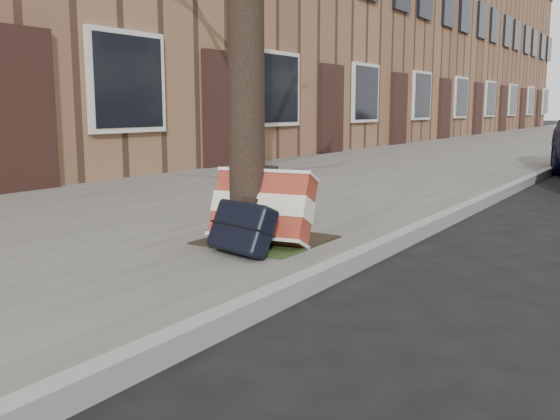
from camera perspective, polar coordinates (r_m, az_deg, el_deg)
The scene contains 6 objects.
ground at distance 2.98m, azimuth 18.69°, elevation -13.47°, with size 120.00×120.00×0.00m, color black.
near_sidewalk at distance 18.23m, azimuth 19.08°, elevation 5.44°, with size 5.00×70.00×0.12m, color slate.
house_near at distance 21.43m, azimuth 4.20°, elevation 15.63°, with size 6.80×40.00×7.00m, color brown.
dirt_patch at distance 4.79m, azimuth -1.26°, elevation -2.75°, with size 0.85×0.85×0.01m, color black.
suitcase_red at distance 4.59m, azimuth -1.59°, elevation 0.20°, with size 0.73×0.20×0.53m, color maroon.
suitcase_navy at distance 4.31m, azimuth -3.49°, elevation -1.58°, with size 0.50×0.16×0.36m, color black.
Camera 1 is at (0.62, -2.68, 1.13)m, focal length 40.00 mm.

